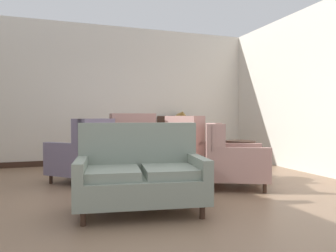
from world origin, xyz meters
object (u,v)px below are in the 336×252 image
at_px(side_table, 240,156).
at_px(sideboard, 178,141).
at_px(porcelain_vase, 151,143).
at_px(armchair_back_corner, 84,155).
at_px(gramophone, 181,117).
at_px(armchair_near_sideboard, 193,151).
at_px(settee, 141,175).
at_px(armchair_foreground_right, 130,150).
at_px(armchair_beside_settee, 231,160).
at_px(coffee_table, 151,158).

relative_size(side_table, sideboard, 0.60).
relative_size(porcelain_vase, armchair_back_corner, 0.31).
bearing_deg(gramophone, armchair_near_sideboard, -104.77).
relative_size(armchair_back_corner, sideboard, 1.05).
xyz_separation_m(settee, armchair_foreground_right, (0.37, 2.29, 0.05)).
height_order(porcelain_vase, armchair_near_sideboard, armchair_near_sideboard).
distance_m(armchair_near_sideboard, sideboard, 1.89).
height_order(armchair_beside_settee, sideboard, sideboard).
bearing_deg(armchair_back_corner, settee, 59.13).
xyz_separation_m(coffee_table, settee, (-0.46, -1.22, -0.02)).
bearing_deg(coffee_table, gramophone, 58.65).
distance_m(porcelain_vase, armchair_near_sideboard, 1.08).
bearing_deg(side_table, sideboard, 96.52).
relative_size(coffee_table, armchair_beside_settee, 0.83).
bearing_deg(armchair_back_corner, side_table, 121.59).
height_order(armchair_foreground_right, sideboard, armchair_foreground_right).
distance_m(porcelain_vase, armchair_foreground_right, 1.14).
bearing_deg(armchair_foreground_right, gramophone, -142.08).
bearing_deg(armchair_near_sideboard, side_table, -145.12).
height_order(coffee_table, armchair_foreground_right, armchair_foreground_right).
xyz_separation_m(armchair_beside_settee, armchair_back_corner, (-2.06, 1.08, 0.03)).
distance_m(armchair_beside_settee, sideboard, 2.84).
relative_size(armchair_near_sideboard, sideboard, 1.00).
bearing_deg(settee, armchair_foreground_right, 89.21).
bearing_deg(armchair_near_sideboard, sideboard, -32.96).
height_order(coffee_table, armchair_back_corner, armchair_back_corner).
relative_size(armchair_back_corner, armchair_foreground_right, 1.01).
bearing_deg(coffee_table, armchair_beside_settee, -23.55).
height_order(armchair_beside_settee, side_table, armchair_beside_settee).
height_order(armchair_beside_settee, armchair_near_sideboard, armchair_near_sideboard).
height_order(settee, gramophone, gramophone).
bearing_deg(armchair_beside_settee, settee, 139.91).
bearing_deg(side_table, armchair_foreground_right, 148.17).
relative_size(armchair_foreground_right, side_table, 1.71).
distance_m(armchair_beside_settee, side_table, 0.71).
bearing_deg(armchair_foreground_right, armchair_beside_settee, 126.62).
relative_size(armchair_back_corner, gramophone, 2.34).
bearing_deg(side_table, armchair_back_corner, 167.40).
relative_size(coffee_table, sideboard, 0.88).
relative_size(settee, armchair_foreground_right, 1.34).
distance_m(armchair_back_corner, armchair_foreground_right, 0.98).
distance_m(porcelain_vase, armchair_beside_settee, 1.22).
xyz_separation_m(armchair_foreground_right, armchair_near_sideboard, (1.00, -0.57, -0.00)).
distance_m(coffee_table, settee, 1.30).
bearing_deg(porcelain_vase, sideboard, 60.80).
relative_size(porcelain_vase, armchair_foreground_right, 0.32).
bearing_deg(settee, armchair_back_corner, 113.40).
height_order(coffee_table, sideboard, sideboard).
bearing_deg(armchair_back_corner, armchair_beside_settee, 106.46).
height_order(settee, side_table, settee).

